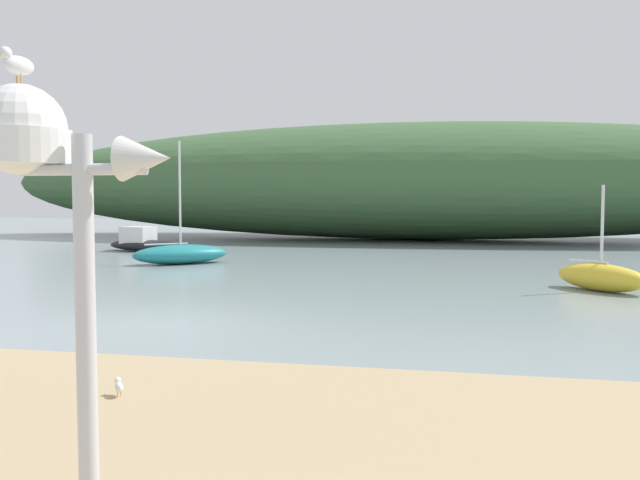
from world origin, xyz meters
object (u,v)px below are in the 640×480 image
at_px(seagull_on_radar, 16,63).
at_px(motorboat_centre_water, 143,242).
at_px(sailboat_east_reach, 181,254).
at_px(sailboat_mid_channel, 601,277).
at_px(seagull_mid_strand, 119,386).
at_px(mast_structure, 38,166).

relative_size(seagull_on_radar, motorboat_centre_water, 0.07).
height_order(sailboat_east_reach, sailboat_mid_channel, sailboat_east_reach).
distance_m(seagull_on_radar, sailboat_east_reach, 21.81).
distance_m(seagull_on_radar, sailboat_mid_channel, 16.98).
relative_size(motorboat_centre_water, seagull_mid_strand, 15.67).
xyz_separation_m(motorboat_centre_water, sailboat_mid_channel, (18.04, -9.84, -0.03)).
xyz_separation_m(mast_structure, seagull_mid_strand, (-1.40, 3.46, -2.35)).
height_order(sailboat_east_reach, seagull_mid_strand, sailboat_east_reach).
bearing_deg(seagull_on_radar, mast_structure, 6.27).
relative_size(seagull_on_radar, sailboat_mid_channel, 0.10).
relative_size(seagull_on_radar, seagull_mid_strand, 1.08).
bearing_deg(sailboat_mid_channel, motorboat_centre_water, 151.39).
distance_m(mast_structure, seagull_on_radar, 0.62).
relative_size(mast_structure, sailboat_east_reach, 0.65).
bearing_deg(seagull_on_radar, seagull_mid_strand, 110.21).
distance_m(motorboat_centre_water, seagull_mid_strand, 24.41).
bearing_deg(seagull_on_radar, sailboat_mid_channel, 68.67).
bearing_deg(mast_structure, motorboat_centre_water, 115.40).
distance_m(motorboat_centre_water, sailboat_mid_channel, 20.54).
height_order(mast_structure, motorboat_centre_water, mast_structure).
xyz_separation_m(sailboat_east_reach, seagull_mid_strand, (6.53, -16.69, -0.06)).
height_order(mast_structure, seagull_mid_strand, mast_structure).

